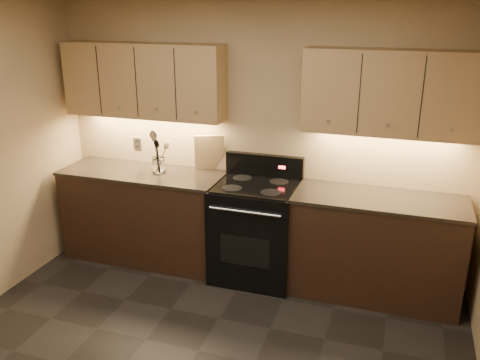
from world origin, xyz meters
name	(u,v)px	position (x,y,z in m)	size (l,w,h in m)	color
wall_back	(258,137)	(0.00, 2.00, 1.30)	(4.00, 0.04, 2.60)	tan
counter_left	(145,215)	(-1.10, 1.70, 0.47)	(1.62, 0.62, 0.93)	black
counter_right	(376,247)	(1.18, 1.70, 0.47)	(1.46, 0.62, 0.93)	black
stove	(256,230)	(0.08, 1.68, 0.48)	(0.76, 0.68, 1.14)	black
upper_cab_left	(144,80)	(-1.10, 1.85, 1.80)	(1.60, 0.30, 0.70)	#A77653
upper_cab_right	(391,93)	(1.18, 1.85, 1.80)	(1.44, 0.30, 0.70)	#A77653
outlet_plate	(137,144)	(-1.30, 1.99, 1.12)	(0.09, 0.01, 0.12)	#B2B5BA
utensil_crock	(159,165)	(-0.93, 1.73, 1.00)	(0.14, 0.14, 0.15)	white
cutting_board	(210,153)	(-0.48, 1.95, 1.11)	(0.29, 0.02, 0.37)	tan
wooden_spoon	(156,155)	(-0.95, 1.73, 1.10)	(0.06, 0.06, 0.31)	tan
black_spoon	(158,153)	(-0.94, 1.76, 1.12)	(0.06, 0.06, 0.34)	black
black_turner	(159,154)	(-0.91, 1.71, 1.13)	(0.08, 0.08, 0.36)	black
steel_skimmer	(160,153)	(-0.90, 1.72, 1.14)	(0.09, 0.09, 0.38)	silver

